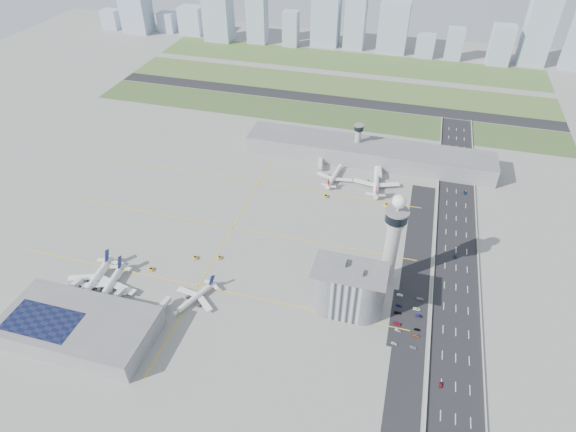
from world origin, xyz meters
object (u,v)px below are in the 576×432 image
(jet_bridge_near_1, at_px, (109,305))
(car_lot_5, at_px, (400,295))
(tug_1, at_px, (151,269))
(control_tower, at_px, (393,236))
(car_lot_4, at_px, (399,306))
(car_lot_11, at_px, (420,299))
(car_lot_7, at_px, (416,336))
(tug_4, at_px, (326,196))
(car_lot_6, at_px, (413,347))
(tug_3, at_px, (220,258))
(jet_bridge_near_2, at_px, (155,316))
(admin_building, at_px, (348,289))
(jet_bridge_near_0, at_px, (65,295))
(car_lot_10, at_px, (417,309))
(airplane_far_a, at_px, (335,174))
(car_hw_0, at_px, (441,385))
(jet_bridge_far_0, at_px, (321,161))
(car_lot_3, at_px, (398,313))
(car_lot_1, at_px, (398,330))
(car_lot_8, at_px, (417,329))
(tug_2, at_px, (195,258))
(airplane_near_b, at_px, (107,285))
(tug_5, at_px, (386,205))
(secondary_tower, at_px, (358,139))
(car_hw_2, at_px, (465,193))
(tug_0, at_px, (113,261))
(airplane_near_a, at_px, (93,278))
(jet_bridge_far_1, at_px, (379,169))
(car_hw_4, at_px, (447,152))
(car_lot_0, at_px, (394,343))
(car_lot_9, at_px, (419,316))
(car_hw_1, at_px, (455,257))
(airplane_near_c, at_px, (194,296))
(car_lot_2, at_px, (397,324))

(jet_bridge_near_1, xyz_separation_m, car_lot_5, (164.88, 56.44, -2.23))
(tug_1, bearing_deg, control_tower, -3.09)
(car_lot_4, height_order, car_lot_11, car_lot_11)
(car_lot_7, bearing_deg, car_lot_11, -1.61)
(tug_4, bearing_deg, car_lot_6, -71.87)
(tug_3, bearing_deg, jet_bridge_near_1, -162.12)
(jet_bridge_near_2, distance_m, car_lot_4, 143.53)
(admin_building, bearing_deg, jet_bridge_near_0, -166.70)
(tug_1, xyz_separation_m, car_lot_10, (167.70, 12.32, -0.33))
(airplane_far_a, xyz_separation_m, car_hw_0, (89.53, -172.69, -4.43))
(control_tower, distance_m, airplane_far_a, 120.39)
(jet_bridge_far_0, height_order, tug_4, jet_bridge_far_0)
(car_lot_3, height_order, car_lot_5, car_lot_5)
(jet_bridge_near_2, distance_m, jet_bridge_far_0, 200.68)
(jet_bridge_near_2, height_order, car_lot_1, jet_bridge_near_2)
(car_lot_8, bearing_deg, tug_2, 83.02)
(control_tower, bearing_deg, airplane_near_b, -160.70)
(control_tower, distance_m, car_lot_8, 54.66)
(tug_5, distance_m, car_lot_4, 100.67)
(secondary_tower, distance_m, airplane_near_b, 233.39)
(car_lot_7, bearing_deg, car_lot_1, 82.99)
(airplane_near_b, relative_size, car_hw_2, 9.30)
(tug_0, bearing_deg, tug_4, 6.96)
(secondary_tower, relative_size, airplane_near_a, 0.75)
(admin_building, relative_size, car_lot_1, 11.87)
(jet_bridge_far_1, height_order, car_lot_11, jet_bridge_far_1)
(jet_bridge_near_0, distance_m, car_hw_2, 295.32)
(car_hw_4, bearing_deg, jet_bridge_near_2, -132.08)
(tug_5, distance_m, car_lot_10, 102.92)
(car_lot_1, bearing_deg, jet_bridge_far_0, 34.68)
(airplane_near_a, bearing_deg, car_lot_0, 87.47)
(car_lot_6, relative_size, car_lot_9, 1.00)
(car_hw_0, bearing_deg, car_lot_7, 118.08)
(tug_5, height_order, car_hw_2, tug_5)
(jet_bridge_far_1, xyz_separation_m, car_lot_7, (41.60, -165.06, -2.26))
(car_lot_4, bearing_deg, airplane_near_b, 106.93)
(tug_0, relative_size, car_lot_5, 0.84)
(tug_2, relative_size, car_hw_1, 0.91)
(airplane_near_c, relative_size, jet_bridge_far_1, 2.43)
(tug_3, xyz_separation_m, car_lot_7, (130.27, -30.04, -0.26))
(car_lot_4, height_order, car_hw_2, car_hw_2)
(airplane_far_a, xyz_separation_m, tug_4, (-1.42, -26.93, -4.02))
(control_tower, distance_m, car_hw_4, 178.79)
(car_lot_5, xyz_separation_m, car_lot_11, (12.22, 0.11, 0.01))
(airplane_near_a, relative_size, car_lot_6, 10.80)
(tug_5, relative_size, car_lot_9, 0.90)
(car_hw_2, bearing_deg, car_hw_4, 111.27)
(car_lot_10, relative_size, car_hw_0, 1.28)
(secondary_tower, relative_size, car_lot_4, 8.88)
(airplane_far_a, xyz_separation_m, car_lot_2, (64.36, -138.78, -4.40))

